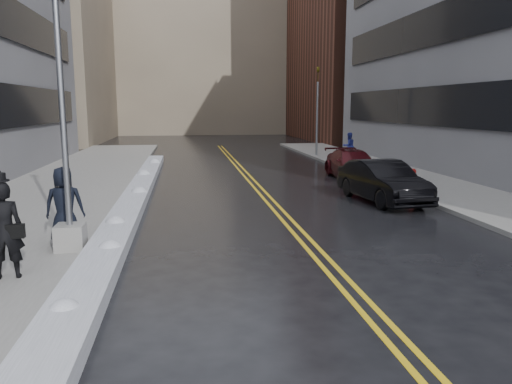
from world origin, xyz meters
name	(u,v)px	position (x,y,z in m)	size (l,w,h in m)	color
ground	(216,277)	(0.00, 0.00, 0.00)	(160.00, 160.00, 0.00)	black
sidewalk_west	(51,196)	(-5.75, 10.00, 0.07)	(5.50, 50.00, 0.15)	gray
sidewalk_east	(434,187)	(10.00, 10.00, 0.07)	(4.00, 50.00, 0.15)	gray
lane_line_left	(259,193)	(2.35, 10.00, 0.00)	(0.12, 50.00, 0.01)	gold
lane_line_right	(266,192)	(2.65, 10.00, 0.00)	(0.12, 50.00, 0.01)	gold
snow_ridge	(133,201)	(-2.45, 8.00, 0.17)	(0.90, 30.00, 0.34)	silver
building_west_far	(32,50)	(-15.50, 44.00, 9.00)	(14.00, 22.00, 18.00)	gray
building_east_far	(373,3)	(19.00, 42.00, 14.00)	(14.00, 20.00, 28.00)	#562D21
building_far	(202,50)	(2.00, 60.00, 11.00)	(36.00, 16.00, 22.00)	gray
lamppost	(65,149)	(-3.30, 2.00, 2.53)	(0.65, 0.65, 7.62)	gray
fire_hydrant	(413,176)	(9.00, 10.00, 0.55)	(0.26, 0.26, 0.73)	maroon
traffic_signal	(317,108)	(8.50, 24.00, 3.40)	(0.16, 0.20, 6.00)	gray
pedestrian_fedora	(4,230)	(-4.09, 0.11, 1.11)	(0.70, 0.46, 1.92)	black
pedestrian_c	(65,205)	(-3.55, 2.68, 1.10)	(0.92, 0.60, 1.89)	black
pedestrian_east	(349,146)	(9.75, 20.75, 1.00)	(0.83, 0.64, 1.70)	navy
car_black	(383,182)	(6.57, 7.36, 0.76)	(1.62, 4.64, 1.53)	black
car_maroon	(353,164)	(7.50, 13.39, 0.69)	(1.95, 4.79, 1.39)	#470B11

